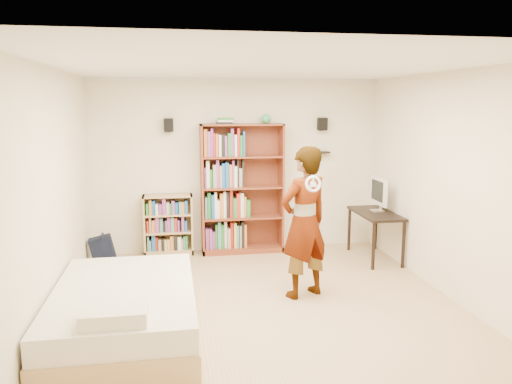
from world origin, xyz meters
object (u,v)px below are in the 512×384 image
Objects in this scene: tall_bookshelf at (242,189)px; daybed at (125,305)px; computer_desk at (375,235)px; person at (304,223)px; low_bookshelf at (168,225)px.

tall_bookshelf is 0.94× the size of daybed.
tall_bookshelf is 1.92× the size of computer_desk.
person is (-1.45, -1.26, 0.56)m from computer_desk.
person reaches higher than computer_desk.
computer_desk is (3.07, -0.75, -0.11)m from low_bookshelf.
daybed is (-3.50, -1.99, -0.04)m from computer_desk.
tall_bookshelf reaches higher than low_bookshelf.
person reaches higher than daybed.
person is at bearing -76.50° from tall_bookshelf.
tall_bookshelf is 2.14m from computer_desk.
daybed is at bearing -5.05° from person.
person reaches higher than low_bookshelf.
person is (2.05, 0.73, 0.60)m from daybed.
low_bookshelf is at bearing 81.03° from daybed.
low_bookshelf is at bearing 166.34° from computer_desk.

